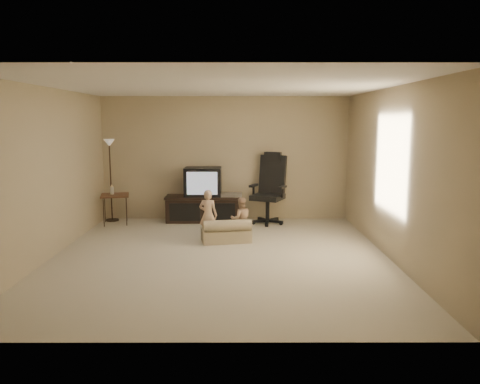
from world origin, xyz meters
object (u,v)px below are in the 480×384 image
object	(u,v)px
tv_stand	(203,199)
toddler_left	(208,215)
side_table	(115,195)
office_chair	(269,198)
toddler_right	(241,219)
floor_lamp	(110,162)
child_sofa	(227,233)

from	to	relation	value
tv_stand	toddler_left	distance (m)	1.53
side_table	tv_stand	bearing A→B (deg)	8.17
office_chair	toddler_right	size ratio (longest dim) A/B	1.91
floor_lamp	toddler_right	world-z (taller)	floor_lamp
tv_stand	toddler_right	distance (m)	1.69
side_table	toddler_right	xyz separation A→B (m)	(2.47, -1.26, -0.20)
floor_lamp	toddler_left	size ratio (longest dim) A/B	1.90
tv_stand	child_sofa	world-z (taller)	tv_stand
tv_stand	side_table	world-z (taller)	tv_stand
floor_lamp	toddler_left	xyz separation A→B (m)	(2.06, -1.56, -0.77)
side_table	child_sofa	xyz separation A→B (m)	(2.23, -1.40, -0.41)
floor_lamp	child_sofa	size ratio (longest dim) A/B	1.88
toddler_left	toddler_right	bearing A→B (deg)	-165.73
tv_stand	toddler_right	xyz separation A→B (m)	(0.75, -1.51, -0.09)
toddler_left	toddler_right	xyz separation A→B (m)	(0.55, 0.01, -0.07)
floor_lamp	child_sofa	distance (m)	3.09
office_chair	toddler_left	world-z (taller)	office_chair
floor_lamp	side_table	bearing A→B (deg)	-63.52
tv_stand	side_table	distance (m)	1.74
child_sofa	toddler_left	xyz separation A→B (m)	(-0.31, 0.13, 0.27)
office_chair	toddler_left	bearing A→B (deg)	-105.16
tv_stand	office_chair	world-z (taller)	office_chair
toddler_left	toddler_right	distance (m)	0.56
tv_stand	office_chair	xyz separation A→B (m)	(1.31, -0.17, 0.05)
child_sofa	side_table	bearing A→B (deg)	137.17
tv_stand	child_sofa	size ratio (longest dim) A/B	1.74
tv_stand	toddler_right	world-z (taller)	tv_stand
tv_stand	child_sofa	bearing A→B (deg)	-73.08
office_chair	toddler_left	size ratio (longest dim) A/B	1.62
toddler_left	child_sofa	bearing A→B (deg)	171.75
tv_stand	floor_lamp	world-z (taller)	floor_lamp
side_table	toddler_left	xyz separation A→B (m)	(1.91, -1.27, -0.13)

